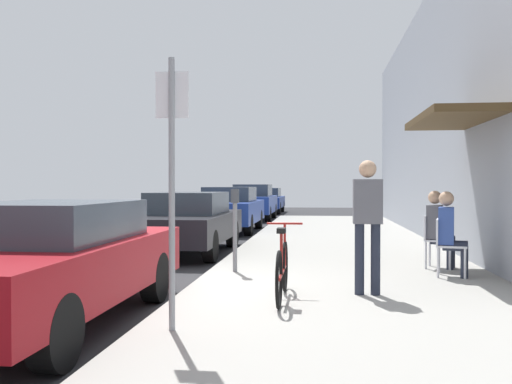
% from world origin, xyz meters
% --- Properties ---
extents(ground_plane, '(60.00, 60.00, 0.00)m').
position_xyz_m(ground_plane, '(0.00, 0.00, 0.00)').
color(ground_plane, '#2D2D30').
extents(sidewalk_slab, '(4.50, 32.00, 0.12)m').
position_xyz_m(sidewalk_slab, '(2.25, 2.00, 0.06)').
color(sidewalk_slab, '#9E9B93').
rests_on(sidewalk_slab, ground_plane).
extents(building_facade, '(1.40, 32.00, 6.39)m').
position_xyz_m(building_facade, '(4.65, 2.00, 3.19)').
color(building_facade, '#999EA8').
rests_on(building_facade, ground_plane).
extents(parked_car_0, '(1.80, 4.40, 1.32)m').
position_xyz_m(parked_car_0, '(-1.10, -1.57, 0.70)').
color(parked_car_0, maroon).
rests_on(parked_car_0, ground_plane).
extents(parked_car_1, '(1.80, 4.40, 1.34)m').
position_xyz_m(parked_car_1, '(-1.10, 4.83, 0.70)').
color(parked_car_1, black).
rests_on(parked_car_1, ground_plane).
extents(parked_car_2, '(1.80, 4.40, 1.44)m').
position_xyz_m(parked_car_2, '(-1.10, 10.60, 0.75)').
color(parked_car_2, navy).
rests_on(parked_car_2, ground_plane).
extents(parked_car_3, '(1.80, 4.40, 1.52)m').
position_xyz_m(parked_car_3, '(-1.10, 16.86, 0.78)').
color(parked_car_3, navy).
rests_on(parked_car_3, ground_plane).
extents(parked_car_4, '(1.80, 4.40, 1.33)m').
position_xyz_m(parked_car_4, '(-1.10, 22.49, 0.70)').
color(parked_car_4, navy).
rests_on(parked_car_4, ground_plane).
extents(parking_meter, '(0.12, 0.10, 1.32)m').
position_xyz_m(parking_meter, '(0.45, 1.63, 0.89)').
color(parking_meter, slate).
rests_on(parking_meter, sidewalk_slab).
extents(street_sign, '(0.32, 0.06, 2.60)m').
position_xyz_m(street_sign, '(0.40, -2.02, 1.64)').
color(street_sign, gray).
rests_on(street_sign, sidewalk_slab).
extents(bicycle_0, '(0.46, 1.71, 0.90)m').
position_xyz_m(bicycle_0, '(1.35, -0.47, 0.48)').
color(bicycle_0, black).
rests_on(bicycle_0, sidewalk_slab).
extents(cafe_chair_0, '(0.53, 0.53, 0.87)m').
position_xyz_m(cafe_chair_0, '(3.70, 1.54, 0.62)').
color(cafe_chair_0, silver).
rests_on(cafe_chair_0, sidewalk_slab).
extents(seated_patron_0, '(0.49, 0.44, 1.29)m').
position_xyz_m(seated_patron_0, '(3.76, 1.53, 0.82)').
color(seated_patron_0, '#232838').
rests_on(seated_patron_0, sidewalk_slab).
extents(cafe_chair_1, '(0.56, 0.56, 0.87)m').
position_xyz_m(cafe_chair_1, '(3.71, 2.43, 0.62)').
color(cafe_chair_1, silver).
rests_on(cafe_chair_1, sidewalk_slab).
extents(seated_patron_1, '(0.51, 0.47, 1.29)m').
position_xyz_m(seated_patron_1, '(3.76, 2.41, 0.82)').
color(seated_patron_1, '#232838').
rests_on(seated_patron_1, sidewalk_slab).
extents(pedestrian_standing, '(0.36, 0.22, 1.70)m').
position_xyz_m(pedestrian_standing, '(2.40, -0.05, 1.12)').
color(pedestrian_standing, '#232838').
rests_on(pedestrian_standing, sidewalk_slab).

